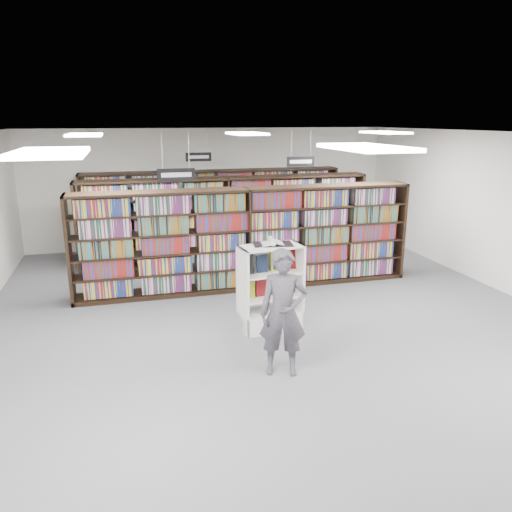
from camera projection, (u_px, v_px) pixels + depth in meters
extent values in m
plane|color=#4F4F54|center=(275.00, 323.00, 8.69)|extent=(12.00, 12.00, 0.00)
cube|color=white|center=(277.00, 135.00, 7.83)|extent=(10.00, 12.00, 0.10)
cube|color=silver|center=(212.00, 187.00, 13.84)|extent=(10.00, 0.10, 3.20)
cube|color=black|center=(247.00, 239.00, 10.27)|extent=(7.00, 0.60, 2.10)
cube|color=maroon|center=(247.00, 239.00, 10.27)|extent=(6.88, 0.42, 1.98)
cube|color=black|center=(227.00, 220.00, 12.13)|extent=(7.00, 0.60, 2.10)
cube|color=maroon|center=(227.00, 220.00, 12.13)|extent=(6.88, 0.42, 1.98)
cube|color=black|center=(214.00, 209.00, 13.71)|extent=(7.00, 0.60, 2.10)
cube|color=maroon|center=(214.00, 209.00, 13.71)|extent=(6.88, 0.42, 1.98)
cylinder|color=#B2B2B7|center=(162.00, 151.00, 8.41)|extent=(0.01, 0.01, 0.58)
cylinder|color=#B2B2B7|center=(189.00, 151.00, 8.52)|extent=(0.01, 0.01, 0.58)
cube|color=black|center=(176.00, 175.00, 8.57)|extent=(0.65, 0.02, 0.22)
cube|color=white|center=(176.00, 175.00, 8.56)|extent=(0.52, 0.00, 0.08)
cylinder|color=#B2B2B7|center=(291.00, 143.00, 11.02)|extent=(0.01, 0.01, 0.58)
cylinder|color=#B2B2B7|center=(311.00, 143.00, 11.14)|extent=(0.01, 0.01, 0.58)
cube|color=black|center=(301.00, 162.00, 11.19)|extent=(0.65, 0.02, 0.22)
cube|color=white|center=(301.00, 162.00, 11.17)|extent=(0.52, 0.00, 0.08)
cylinder|color=#B2B2B7|center=(189.00, 141.00, 12.38)|extent=(0.01, 0.01, 0.58)
cylinder|color=#B2B2B7|center=(207.00, 141.00, 12.49)|extent=(0.01, 0.01, 0.58)
cube|color=black|center=(199.00, 157.00, 12.54)|extent=(0.65, 0.02, 0.22)
cube|color=white|center=(199.00, 157.00, 12.53)|extent=(0.52, 0.00, 0.08)
cube|color=white|center=(50.00, 153.00, 4.30)|extent=(0.60, 1.20, 0.04)
cube|color=white|center=(366.00, 148.00, 5.05)|extent=(0.60, 1.20, 0.04)
cube|color=white|center=(85.00, 135.00, 8.95)|extent=(0.60, 1.20, 0.04)
cube|color=white|center=(247.00, 134.00, 9.70)|extent=(0.60, 1.20, 0.04)
cube|color=white|center=(385.00, 133.00, 10.46)|extent=(0.60, 1.20, 0.04)
cube|color=white|center=(270.00, 319.00, 8.46)|extent=(1.09, 0.65, 0.31)
cube|color=white|center=(243.00, 291.00, 8.12)|extent=(0.11, 0.52, 1.45)
cube|color=white|center=(297.00, 284.00, 8.49)|extent=(0.11, 0.52, 1.45)
cube|color=white|center=(265.00, 283.00, 8.52)|extent=(1.03, 0.16, 1.45)
cube|color=white|center=(271.00, 246.00, 8.11)|extent=(1.09, 0.65, 0.03)
cube|color=white|center=(270.00, 296.00, 8.35)|extent=(1.01, 0.60, 0.02)
cube|color=white|center=(271.00, 273.00, 8.23)|extent=(1.01, 0.60, 0.02)
cube|color=black|center=(247.00, 265.00, 8.09)|extent=(0.21, 0.10, 0.31)
cube|color=#111A32|center=(262.00, 263.00, 8.19)|extent=(0.21, 0.10, 0.31)
cube|color=#C3CD19|center=(277.00, 261.00, 8.28)|extent=(0.21, 0.10, 0.31)
cube|color=maroon|center=(291.00, 260.00, 8.38)|extent=(0.21, 0.10, 0.31)
cube|color=#C3CD19|center=(248.00, 289.00, 8.21)|extent=(0.23, 0.09, 0.29)
cube|color=maroon|center=(262.00, 288.00, 8.30)|extent=(0.23, 0.09, 0.29)
cube|color=#1E5231|center=(276.00, 286.00, 8.39)|extent=(0.23, 0.09, 0.29)
cube|color=black|center=(289.00, 284.00, 8.49)|extent=(0.23, 0.09, 0.29)
cube|color=black|center=(273.00, 244.00, 8.17)|extent=(0.68, 0.46, 0.02)
cube|color=silver|center=(264.00, 244.00, 8.13)|extent=(0.33, 0.38, 0.06)
cube|color=silver|center=(282.00, 243.00, 8.20)|extent=(0.32, 0.38, 0.07)
cylinder|color=silver|center=(272.00, 241.00, 8.15)|extent=(0.15, 0.34, 0.10)
imported|color=#4E4852|center=(283.00, 313.00, 6.78)|extent=(0.74, 0.59, 1.78)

